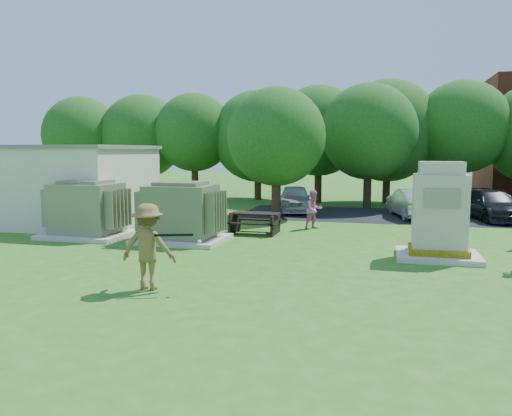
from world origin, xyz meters
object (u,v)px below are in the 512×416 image
(generator_cabinet, at_px, (439,217))
(person_at_picnic, at_px, (314,210))
(transformer_left, at_px, (87,210))
(car_white, at_px, (295,199))
(picnic_table, at_px, (255,221))
(batter, at_px, (148,247))
(car_dark, at_px, (492,205))
(car_silver_a, at_px, (412,203))
(transformer_right, at_px, (181,214))

(generator_cabinet, distance_m, person_at_picnic, 6.30)
(transformer_left, distance_m, person_at_picnic, 8.67)
(transformer_left, distance_m, car_white, 10.98)
(transformer_left, height_order, car_white, transformer_left)
(transformer_left, distance_m, picnic_table, 6.17)
(batter, height_order, person_at_picnic, batter)
(transformer_left, bearing_deg, car_dark, 29.72)
(picnic_table, xyz_separation_m, car_dark, (9.46, 6.44, 0.17))
(transformer_left, distance_m, car_silver_a, 14.51)
(car_white, distance_m, car_dark, 9.20)
(car_white, bearing_deg, car_dark, -14.58)
(transformer_right, height_order, picnic_table, transformer_right)
(car_silver_a, bearing_deg, transformer_right, 33.47)
(transformer_left, xyz_separation_m, car_white, (6.01, 9.18, -0.28))
(transformer_right, bearing_deg, car_dark, 37.04)
(transformer_left, xyz_separation_m, picnic_table, (5.74, 2.23, -0.48))
(car_silver_a, bearing_deg, picnic_table, 33.31)
(car_silver_a, bearing_deg, car_white, -19.53)
(generator_cabinet, xyz_separation_m, car_dark, (3.16, 9.36, -0.57))
(batter, distance_m, car_silver_a, 15.71)
(transformer_left, distance_m, car_dark, 17.50)
(car_dark, bearing_deg, car_white, 163.18)
(transformer_right, bearing_deg, car_silver_a, 47.10)
(picnic_table, relative_size, car_white, 0.45)
(transformer_right, bearing_deg, picnic_table, 47.57)
(generator_cabinet, relative_size, picnic_table, 1.53)
(person_at_picnic, height_order, car_dark, person_at_picnic)
(transformer_left, xyz_separation_m, generator_cabinet, (12.04, -0.69, 0.26))
(transformer_right, distance_m, generator_cabinet, 8.37)
(transformer_right, relative_size, car_silver_a, 0.73)
(transformer_right, xyz_separation_m, picnic_table, (2.04, 2.23, -0.48))
(transformer_left, distance_m, transformer_right, 3.70)
(picnic_table, bearing_deg, transformer_left, -158.78)
(transformer_left, xyz_separation_m, person_at_picnic, (7.74, 3.90, -0.18))
(transformer_right, bearing_deg, person_at_picnic, 43.96)
(batter, height_order, car_white, batter)
(car_white, bearing_deg, transformer_left, -134.58)
(transformer_right, relative_size, picnic_table, 1.63)
(car_white, bearing_deg, generator_cabinet, -69.97)
(person_at_picnic, height_order, car_white, person_at_picnic)
(car_dark, bearing_deg, person_at_picnic, -160.97)
(generator_cabinet, relative_size, car_silver_a, 0.68)
(picnic_table, bearing_deg, transformer_right, -132.43)
(picnic_table, relative_size, car_dark, 0.40)
(transformer_left, height_order, person_at_picnic, transformer_left)
(car_white, bearing_deg, person_at_picnic, -83.24)
(picnic_table, xyz_separation_m, car_white, (0.27, 6.96, 0.20))
(transformer_left, relative_size, transformer_right, 1.00)
(transformer_left, height_order, batter, transformer_left)
(generator_cabinet, bearing_deg, car_silver_a, 92.15)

